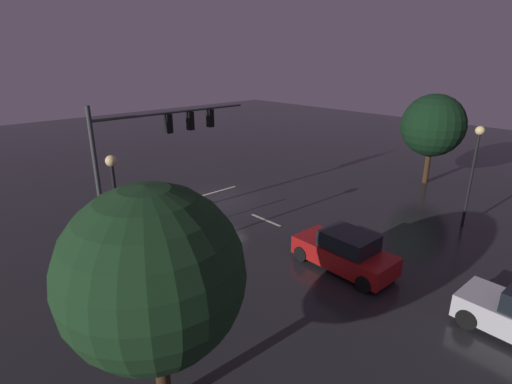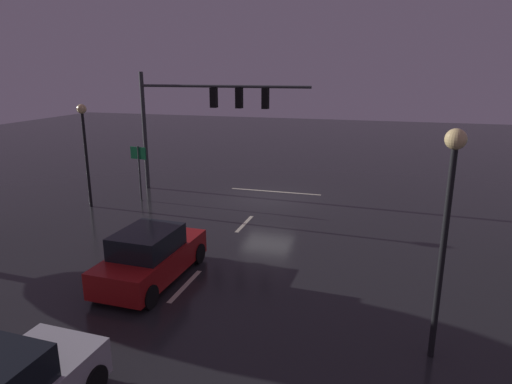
% 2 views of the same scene
% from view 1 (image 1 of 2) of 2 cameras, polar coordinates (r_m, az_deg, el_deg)
% --- Properties ---
extents(ground_plane, '(80.00, 80.00, 0.00)m').
position_cam_1_polar(ground_plane, '(24.31, -5.19, -1.32)').
color(ground_plane, '#232326').
extents(traffic_signal_assembly, '(9.21, 0.47, 6.34)m').
position_cam_1_polar(traffic_signal_assembly, '(21.43, -14.00, 7.97)').
color(traffic_signal_assembly, '#383A3D').
rests_on(traffic_signal_assembly, ground_plane).
extents(lane_dash_far, '(0.16, 2.20, 0.01)m').
position_cam_1_polar(lane_dash_far, '(21.50, 1.41, -4.07)').
color(lane_dash_far, beige).
rests_on(lane_dash_far, ground_plane).
extents(lane_dash_mid, '(0.16, 2.20, 0.01)m').
position_cam_1_polar(lane_dash_mid, '(18.15, 14.93, -9.46)').
color(lane_dash_mid, beige).
rests_on(lane_dash_mid, ground_plane).
extents(stop_bar, '(5.00, 0.16, 0.01)m').
position_cam_1_polar(stop_bar, '(25.48, -7.34, -0.40)').
color(stop_bar, beige).
rests_on(stop_bar, ground_plane).
extents(car_approaching, '(2.01, 4.41, 1.70)m').
position_cam_1_polar(car_approaching, '(16.93, 12.70, -8.42)').
color(car_approaching, maroon).
rests_on(car_approaching, ground_plane).
extents(street_lamp_left_kerb, '(0.44, 0.44, 5.28)m').
position_cam_1_polar(street_lamp_left_kerb, '(22.30, 29.06, 4.27)').
color(street_lamp_left_kerb, black).
rests_on(street_lamp_left_kerb, ground_plane).
extents(street_lamp_right_kerb, '(0.44, 0.44, 4.91)m').
position_cam_1_polar(street_lamp_right_kerb, '(16.40, -19.72, 0.06)').
color(street_lamp_right_kerb, black).
rests_on(street_lamp_right_kerb, ground_plane).
extents(route_sign, '(0.90, 0.18, 2.80)m').
position_cam_1_polar(route_sign, '(18.95, -16.23, -1.62)').
color(route_sign, '#383A3D').
rests_on(route_sign, ground_plane).
extents(tree_left_near, '(4.16, 4.16, 6.10)m').
position_cam_1_polar(tree_left_near, '(29.27, 24.22, 8.75)').
color(tree_left_near, '#382314').
rests_on(tree_left_near, ground_plane).
extents(tree_right_near, '(4.25, 4.25, 5.98)m').
position_cam_1_polar(tree_right_near, '(9.37, -14.69, -11.56)').
color(tree_right_near, '#382314').
rests_on(tree_right_near, ground_plane).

